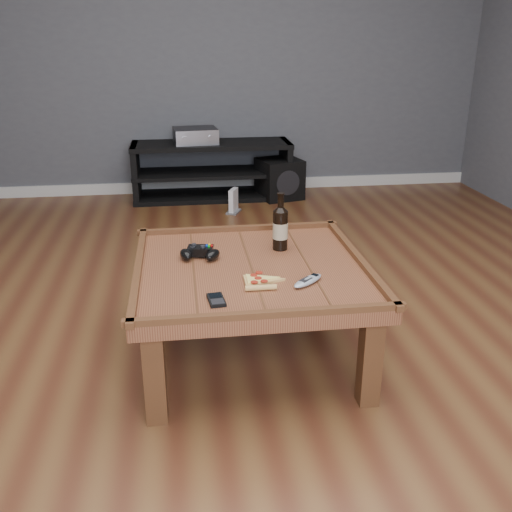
{
  "coord_description": "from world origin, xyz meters",
  "views": [
    {
      "loc": [
        -0.29,
        -2.28,
        1.4
      ],
      "look_at": [
        0.01,
        -0.06,
        0.52
      ],
      "focal_mm": 40.0,
      "sensor_mm": 36.0,
      "label": 1
    }
  ],
  "objects": [
    {
      "name": "pizza_slice",
      "position": [
        0.01,
        -0.18,
        0.46
      ],
      "size": [
        0.14,
        0.23,
        0.02
      ],
      "rotation": [
        0.0,
        0.0,
        -0.01
      ],
      "color": "tan",
      "rests_on": "coffee_table"
    },
    {
      "name": "remote_control",
      "position": [
        0.21,
        -0.21,
        0.46
      ],
      "size": [
        0.16,
        0.15,
        0.02
      ],
      "rotation": [
        0.0,
        0.0,
        -0.86
      ],
      "color": "#92989E",
      "rests_on": "coffee_table"
    },
    {
      "name": "baseboard",
      "position": [
        0.0,
        2.99,
        0.05
      ],
      "size": [
        5.0,
        0.02,
        0.1
      ],
      "primitive_type": "cube",
      "color": "silver",
      "rests_on": "ground"
    },
    {
      "name": "game_controller",
      "position": [
        -0.22,
        0.12,
        0.48
      ],
      "size": [
        0.2,
        0.15,
        0.05
      ],
      "rotation": [
        0.0,
        0.0,
        -0.17
      ],
      "color": "black",
      "rests_on": "coffee_table"
    },
    {
      "name": "beer_bottle",
      "position": [
        0.16,
        0.19,
        0.56
      ],
      "size": [
        0.07,
        0.07,
        0.27
      ],
      "color": "black",
      "rests_on": "coffee_table"
    },
    {
      "name": "coffee_table",
      "position": [
        0.0,
        0.0,
        0.39
      ],
      "size": [
        1.03,
        1.03,
        0.48
      ],
      "color": "#562A18",
      "rests_on": "ground"
    },
    {
      "name": "media_console",
      "position": [
        0.0,
        2.75,
        0.25
      ],
      "size": [
        1.4,
        0.45,
        0.5
      ],
      "color": "black",
      "rests_on": "ground"
    },
    {
      "name": "av_receiver",
      "position": [
        -0.14,
        2.75,
        0.56
      ],
      "size": [
        0.4,
        0.34,
        0.13
      ],
      "rotation": [
        0.0,
        0.0,
        0.1
      ],
      "color": "black",
      "rests_on": "media_console"
    },
    {
      "name": "wall_back",
      "position": [
        0.0,
        3.0,
        1.35
      ],
      "size": [
        5.0,
        0.04,
        2.7
      ],
      "primitive_type": "cube",
      "color": "#494A50",
      "rests_on": "ground"
    },
    {
      "name": "subwoofer",
      "position": [
        0.6,
        2.67,
        0.18
      ],
      "size": [
        0.43,
        0.43,
        0.35
      ],
      "rotation": [
        0.0,
        0.0,
        0.27
      ],
      "color": "black",
      "rests_on": "ground"
    },
    {
      "name": "ground",
      "position": [
        0.0,
        0.0,
        0.0
      ],
      "size": [
        6.0,
        6.0,
        0.0
      ],
      "primitive_type": "plane",
      "color": "#4A2515",
      "rests_on": "ground"
    },
    {
      "name": "game_console",
      "position": [
        0.14,
        2.26,
        0.09
      ],
      "size": [
        0.14,
        0.18,
        0.2
      ],
      "rotation": [
        0.0,
        0.0,
        -0.4
      ],
      "color": "slate",
      "rests_on": "ground"
    },
    {
      "name": "smartphone",
      "position": [
        -0.17,
        -0.33,
        0.46
      ],
      "size": [
        0.07,
        0.12,
        0.01
      ],
      "rotation": [
        0.0,
        0.0,
        0.1
      ],
      "color": "black",
      "rests_on": "coffee_table"
    }
  ]
}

